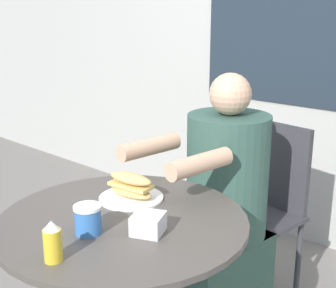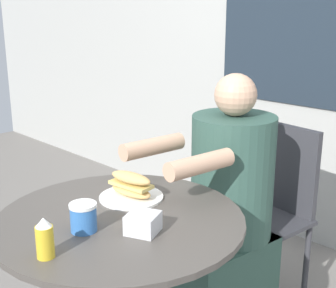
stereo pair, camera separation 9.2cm
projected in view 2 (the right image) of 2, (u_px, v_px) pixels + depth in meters
cafe_table at (122, 270)px, 1.56m from camera, size 0.81×0.81×0.74m
diner_chair at (273, 199)px, 2.22m from camera, size 0.42×0.42×0.87m
seated_diner at (224, 226)px, 2.00m from camera, size 0.40×0.64×1.15m
sandwich_on_plate at (131, 188)px, 1.65m from camera, size 0.23×0.23×0.09m
drink_cup at (83, 217)px, 1.40m from camera, size 0.08×0.08×0.09m
napkin_box at (143, 223)px, 1.40m from camera, size 0.12×0.12×0.06m
condiment_bottle at (45, 238)px, 1.25m from camera, size 0.05×0.05×0.12m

